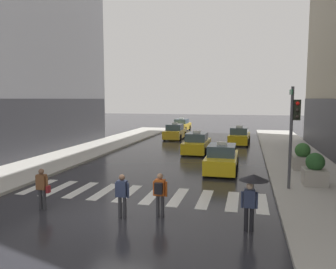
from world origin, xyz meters
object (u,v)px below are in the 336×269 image
Objects in this scene: taxi_lead at (222,159)px; pedestrian_with_backpack at (160,192)px; traffic_light_pole at (294,123)px; taxi_third at (239,136)px; planter_near_corner at (315,170)px; planter_mid_block at (302,157)px; taxi_fifth at (182,125)px; pedestrian_plain_coat at (122,193)px; pedestrian_with_handbag at (42,187)px; taxi_fourth at (175,132)px; pedestrian_with_umbrella at (252,187)px; taxi_second at (197,144)px.

pedestrian_with_backpack is at bearing -100.98° from taxi_lead.
taxi_third is at bearing 99.88° from traffic_light_pole.
planter_near_corner is 3.66m from planter_mid_block.
taxi_fifth is 33.28m from pedestrian_plain_coat.
taxi_lead and taxi_fifth have the same top height.
taxi_fifth is 32.85m from pedestrian_with_handbag.
taxi_fifth reaches higher than pedestrian_plain_coat.
pedestrian_with_umbrella reaches higher than taxi_fourth.
taxi_fifth is at bearing 105.30° from pedestrian_with_umbrella.
pedestrian_with_backpack is 4.75m from pedestrian_with_handbag.
taxi_lead reaches higher than pedestrian_with_backpack.
planter_mid_block is at bearing 40.98° from pedestrian_with_handbag.
planter_near_corner is at bearing -65.68° from taxi_fifth.
pedestrian_with_umbrella is (7.92, -23.81, 0.79)m from taxi_fourth.
taxi_second is 2.35× the size of pedestrian_with_umbrella.
taxi_second is at bearing 93.44° from pedestrian_with_backpack.
pedestrian_with_backpack is at bearing -86.56° from taxi_second.
traffic_light_pole is at bearing 38.46° from pedestrian_plain_coat.
taxi_fourth is (-7.00, 2.45, 0.00)m from taxi_third.
pedestrian_with_backpack is at bearing -124.27° from planter_mid_block.
taxi_second is at bearing 143.30° from planter_mid_block.
planter_near_corner is (6.37, 5.67, -0.10)m from pedestrian_with_backpack.
traffic_light_pole is at bearing -68.57° from taxi_fifth.
pedestrian_with_backpack is 1.00× the size of pedestrian_with_handbag.
pedestrian_with_umbrella is at bearing -79.50° from taxi_lead.
pedestrian_with_umbrella is (9.05, -33.06, 0.79)m from taxi_fifth.
traffic_light_pole is at bearing -140.64° from planter_near_corner.
taxi_fifth is 2.37× the size of pedestrian_with_umbrella.
planter_near_corner is at bearing 39.36° from traffic_light_pole.
taxi_third is at bearing 83.53° from pedestrian_with_backpack.
traffic_light_pole is 1.05× the size of taxi_fourth.
taxi_second is 0.99× the size of taxi_fifth.
pedestrian_with_handbag is (-9.91, -5.00, -2.32)m from traffic_light_pole.
pedestrian_with_umbrella is 1.18× the size of pedestrian_with_handbag.
pedestrian_with_backpack is at bearing -78.73° from taxi_fourth.
taxi_lead is at bearing -68.32° from taxi_second.
pedestrian_with_backpack and pedestrian_plain_coat have the same top height.
pedestrian_with_umbrella reaches higher than taxi_second.
taxi_lead is 1.00× the size of taxi_fourth.
taxi_second and taxi_third have the same top height.
traffic_light_pole is at bearing 26.76° from pedestrian_with_handbag.
traffic_light_pole is 1.04× the size of taxi_third.
pedestrian_with_umbrella is (-1.88, -5.23, -1.74)m from traffic_light_pole.
taxi_third is at bearing 109.18° from planter_mid_block.
pedestrian_with_backpack is 1.00× the size of pedestrian_plain_coat.
taxi_fourth is 23.95m from pedestrian_plain_coat.
taxi_lead is at bearing -72.97° from taxi_fifth.
taxi_third is at bearing 86.63° from taxi_lead.
pedestrian_with_backpack is 1.38m from pedestrian_plain_coat.
taxi_fourth is 2.76× the size of pedestrian_plain_coat.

